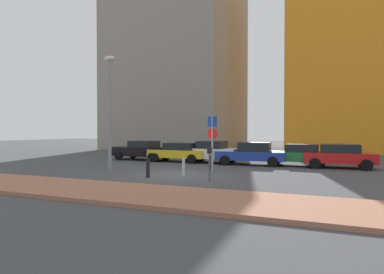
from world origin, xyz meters
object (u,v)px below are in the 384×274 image
at_px(parked_car_white, 210,152).
at_px(parking_meter, 209,159).
at_px(traffic_bollard_mid, 184,167).
at_px(traffic_bollard_far, 148,168).
at_px(parked_car_green, 298,155).
at_px(parking_sign_post, 212,137).
at_px(parked_car_blue, 252,153).
at_px(parked_car_black, 142,150).
at_px(traffic_bollard_near, 211,163).
at_px(street_lamp, 110,102).
at_px(parked_car_yellow, 179,152).
at_px(parked_car_red, 339,155).

relative_size(parked_car_white, parking_meter, 2.71).
distance_m(traffic_bollard_mid, traffic_bollard_far, 1.75).
relative_size(parked_car_green, traffic_bollard_far, 4.51).
distance_m(parked_car_white, traffic_bollard_far, 7.95).
xyz_separation_m(parked_car_white, parking_sign_post, (1.94, -5.35, 1.13)).
bearing_deg(parked_car_blue, parking_sign_post, -101.64).
distance_m(parked_car_green, traffic_bollard_mid, 8.53).
distance_m(parked_car_black, parked_car_white, 5.50).
xyz_separation_m(parked_car_black, traffic_bollard_far, (5.06, -7.95, -0.31)).
relative_size(traffic_bollard_near, traffic_bollard_far, 0.95).
relative_size(street_lamp, traffic_bollard_mid, 7.47).
bearing_deg(parked_car_black, traffic_bollard_far, -57.52).
bearing_deg(parking_meter, parked_car_white, 108.59).
bearing_deg(traffic_bollard_mid, parking_sign_post, 58.14).
xyz_separation_m(parked_car_green, parking_sign_post, (-3.94, -5.42, 1.18)).
xyz_separation_m(parked_car_yellow, parked_car_blue, (5.26, -0.04, 0.03)).
relative_size(parked_car_red, parking_sign_post, 1.34).
bearing_deg(traffic_bollard_mid, parked_car_blue, 73.08).
bearing_deg(parked_car_blue, traffic_bollard_far, -114.17).
xyz_separation_m(street_lamp, traffic_bollard_mid, (5.11, -1.01, -3.45)).
height_order(street_lamp, traffic_bollard_mid, street_lamp).
height_order(parking_sign_post, parking_meter, parking_sign_post).
height_order(parked_car_blue, parking_sign_post, parking_sign_post).
bearing_deg(parked_car_black, traffic_bollard_mid, -46.92).
xyz_separation_m(parked_car_red, traffic_bollard_far, (-8.66, -7.74, -0.31)).
bearing_deg(parked_car_red, parked_car_blue, -178.65).
distance_m(parked_car_yellow, parked_car_green, 8.17).
bearing_deg(parked_car_blue, parked_car_black, 177.71).
relative_size(parked_car_black, parked_car_red, 1.12).
relative_size(parked_car_yellow, parking_meter, 2.83).
xyz_separation_m(street_lamp, traffic_bollard_far, (3.70, -2.04, -3.43)).
height_order(traffic_bollard_mid, traffic_bollard_far, traffic_bollard_far).
height_order(parking_sign_post, traffic_bollard_near, parking_sign_post).
bearing_deg(parked_car_white, parked_car_red, -1.38).
xyz_separation_m(parked_car_green, traffic_bollard_mid, (-4.90, -6.97, -0.29)).
relative_size(parked_car_yellow, traffic_bollard_near, 4.96).
distance_m(parked_car_black, parked_car_green, 11.38).
distance_m(parked_car_blue, traffic_bollard_far, 8.35).
bearing_deg(traffic_bollard_near, traffic_bollard_far, -116.35).
xyz_separation_m(parked_car_white, parked_car_green, (5.88, 0.07, -0.05)).
xyz_separation_m(parking_sign_post, traffic_bollard_mid, (-0.97, -1.56, -1.47)).
bearing_deg(parking_meter, parked_car_green, 68.08).
bearing_deg(parked_car_green, parked_car_yellow, -177.55).
bearing_deg(traffic_bollard_mid, parked_car_black, 133.08).
distance_m(parking_meter, street_lamp, 7.67).
height_order(parked_car_green, parked_car_red, parked_car_red).
xyz_separation_m(parked_car_red, traffic_bollard_near, (-6.77, -3.92, -0.33)).
distance_m(parked_car_green, traffic_bollard_near, 6.10).
bearing_deg(parking_sign_post, parked_car_red, 39.36).
bearing_deg(traffic_bollard_far, street_lamp, 151.16).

